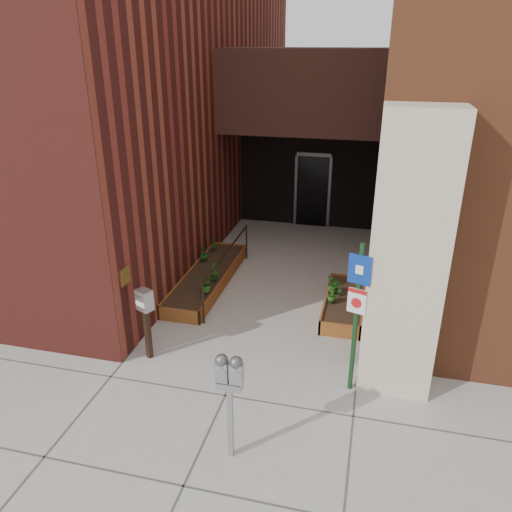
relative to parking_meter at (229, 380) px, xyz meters
The scene contains 15 objects.
ground 2.52m from the parking_meter, 101.57° to the left, with size 80.00×80.00×0.00m, color #9E9991.
architecture 9.81m from the parking_meter, 93.94° to the left, with size 20.00×14.60×10.00m.
planter_left 5.36m from the parking_meter, 112.30° to the left, with size 0.90×3.60×0.30m.
planter_right 4.64m from the parking_meter, 75.09° to the left, with size 0.80×2.20×0.30m.
handrail 5.05m from the parking_meter, 107.24° to the left, with size 0.04×3.34×0.90m.
parking_meter is the anchor object (origin of this frame).
sign_post 2.34m from the parking_meter, 51.14° to the left, with size 0.33×0.13×2.53m.
payment_dropbox 2.77m from the parking_meter, 138.01° to the left, with size 0.32×0.29×1.33m.
shrub_left_a 4.34m from the parking_meter, 113.31° to the left, with size 0.34×0.34×0.38m, color #255C1A.
shrub_left_b 4.91m from the parking_meter, 110.80° to the left, with size 0.21×0.21×0.38m, color #1B4E16.
shrub_left_c 5.99m from the parking_meter, 112.69° to the left, with size 0.20×0.20×0.35m, color #164E16.
shrub_left_d 6.56m from the parking_meter, 110.17° to the left, with size 0.20×0.20×0.39m, color #245618.
shrub_right_a 4.27m from the parking_meter, 77.50° to the left, with size 0.19×0.19×0.33m, color #235217.
shrub_right_b 4.65m from the parking_meter, 76.69° to the left, with size 0.16×0.16×0.31m, color #164F1B.
shrub_right_c 4.68m from the parking_meter, 78.65° to the left, with size 0.32×0.32×0.36m, color #195819.
Camera 1 is at (1.99, -7.05, 5.17)m, focal length 35.00 mm.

